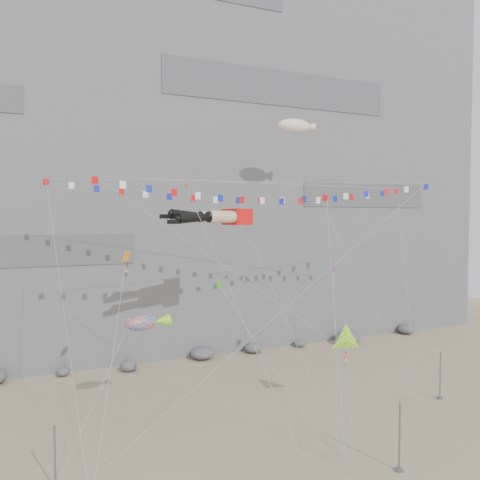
{
  "coord_description": "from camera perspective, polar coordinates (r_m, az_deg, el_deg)",
  "views": [
    {
      "loc": [
        -15.58,
        -30.13,
        15.09
      ],
      "look_at": [
        0.99,
        9.0,
        13.11
      ],
      "focal_mm": 35.0,
      "sensor_mm": 36.0,
      "label": 1
    }
  ],
  "objects": [
    {
      "name": "ground",
      "position": [
        37.13,
        4.31,
        -21.33
      ],
      "size": [
        120.0,
        120.0,
        0.0
      ],
      "primitive_type": "plane",
      "color": "gray",
      "rests_on": "ground"
    },
    {
      "name": "cliff",
      "position": [
        64.82,
        -8.95,
        11.42
      ],
      "size": [
        80.0,
        28.0,
        50.0
      ],
      "primitive_type": "cube",
      "color": "slate",
      "rests_on": "ground"
    },
    {
      "name": "talus_boulders",
      "position": [
        51.71,
        -4.6,
        -13.62
      ],
      "size": [
        60.0,
        3.0,
        1.2
      ],
      "primitive_type": null,
      "color": "#59585D",
      "rests_on": "ground"
    },
    {
      "name": "anchor_pole_left",
      "position": [
        30.34,
        -21.63,
        -23.45
      ],
      "size": [
        0.12,
        0.12,
        3.64
      ],
      "primitive_type": "cylinder",
      "color": "slate",
      "rests_on": "ground"
    },
    {
      "name": "anchor_pole_center",
      "position": [
        31.62,
        18.88,
        -21.73
      ],
      "size": [
        0.12,
        0.12,
        4.21
      ],
      "primitive_type": "cylinder",
      "color": "slate",
      "rests_on": "ground"
    },
    {
      "name": "anchor_pole_right",
      "position": [
        43.86,
        23.22,
        -14.94
      ],
      "size": [
        0.12,
        0.12,
        3.97
      ],
      "primitive_type": "cylinder",
      "color": "slate",
      "rests_on": "ground"
    },
    {
      "name": "legs_kite",
      "position": [
        38.77,
        -2.94,
        2.83
      ],
      "size": [
        8.17,
        16.03,
        21.12
      ],
      "rotation": [
        0.0,
        0.0,
        0.2
      ],
      "color": "red",
      "rests_on": "ground"
    },
    {
      "name": "flag_banner_upper",
      "position": [
        41.27,
        1.15,
        7.13
      ],
      "size": [
        32.99,
        14.26,
        25.66
      ],
      "color": "red",
      "rests_on": "ground"
    },
    {
      "name": "flag_banner_lower",
      "position": [
        39.49,
        3.97,
        6.86
      ],
      "size": [
        28.8,
        7.36,
        21.66
      ],
      "color": "red",
      "rests_on": "ground"
    },
    {
      "name": "harlequin_kite",
      "position": [
        34.09,
        -13.69,
        -2.08
      ],
      "size": [
        4.2,
        9.09,
        15.15
      ],
      "color": "red",
      "rests_on": "ground"
    },
    {
      "name": "fish_windsock",
      "position": [
        34.18,
        -11.88,
        -9.87
      ],
      "size": [
        8.0,
        6.77,
        11.33
      ],
      "color": "#FF570D",
      "rests_on": "ground"
    },
    {
      "name": "delta_kite",
      "position": [
        36.85,
        12.87,
        -11.85
      ],
      "size": [
        5.23,
        6.75,
        9.39
      ],
      "color": "yellow",
      "rests_on": "ground"
    },
    {
      "name": "blimp_windsock",
      "position": [
        48.87,
        6.62,
        13.62
      ],
      "size": [
        6.46,
        14.46,
        28.18
      ],
      "color": "#EEE1C4",
      "rests_on": "ground"
    },
    {
      "name": "small_kite_a",
      "position": [
        37.61,
        -6.23,
        5.74
      ],
      "size": [
        3.98,
        14.01,
        22.46
      ],
      "color": "#D54212",
      "rests_on": "ground"
    },
    {
      "name": "small_kite_b",
      "position": [
        42.03,
        11.32,
        -3.74
      ],
      "size": [
        7.34,
        11.22,
        16.31
      ],
      "color": "purple",
      "rests_on": "ground"
    },
    {
      "name": "small_kite_c",
      "position": [
        34.18,
        -2.38,
        -5.79
      ],
      "size": [
        5.3,
        8.19,
        13.51
      ],
      "color": "green",
      "rests_on": "ground"
    },
    {
      "name": "small_kite_d",
      "position": [
        43.37,
        10.57,
        4.04
      ],
      "size": [
        7.57,
        13.4,
        21.91
      ],
      "color": "yellow",
      "rests_on": "ground"
    }
  ]
}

